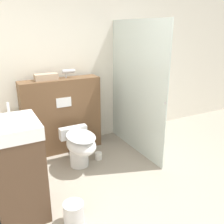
{
  "coord_description": "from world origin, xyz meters",
  "views": [
    {
      "loc": [
        -1.24,
        -1.58,
        1.84
      ],
      "look_at": [
        0.28,
        1.28,
        0.73
      ],
      "focal_mm": 40.0,
      "sensor_mm": 36.0,
      "label": 1
    }
  ],
  "objects": [
    {
      "name": "toilet",
      "position": [
        -0.19,
        1.31,
        0.32
      ],
      "size": [
        0.39,
        0.63,
        0.5
      ],
      "color": "white",
      "rests_on": "ground_plane"
    },
    {
      "name": "waste_bin",
      "position": [
        -0.64,
        0.33,
        0.12
      ],
      "size": [
        0.2,
        0.2,
        0.24
      ],
      "color": "silver",
      "rests_on": "ground_plane"
    },
    {
      "name": "wall_back",
      "position": [
        0.0,
        2.16,
        1.25
      ],
      "size": [
        8.0,
        0.06,
        2.5
      ],
      "color": "silver",
      "rests_on": "ground_plane"
    },
    {
      "name": "partition_panel",
      "position": [
        -0.23,
        1.92,
        0.56
      ],
      "size": [
        1.17,
        0.29,
        1.13
      ],
      "color": "brown",
      "rests_on": "ground_plane"
    },
    {
      "name": "ground_plane",
      "position": [
        0.0,
        0.0,
        0.0
      ],
      "size": [
        12.0,
        12.0,
        0.0
      ],
      "primitive_type": "plane",
      "color": "#9E9384"
    },
    {
      "name": "spare_toilet_roll",
      "position": [
        0.11,
        1.38,
        0.05
      ],
      "size": [
        0.1,
        0.1,
        0.11
      ],
      "color": "white",
      "rests_on": "ground_plane"
    },
    {
      "name": "hair_drier",
      "position": [
        -0.08,
        1.95,
        1.22
      ],
      "size": [
        0.21,
        0.06,
        0.13
      ],
      "color": "#B7B7BC",
      "rests_on": "partition_panel"
    },
    {
      "name": "folded_towel",
      "position": [
        -0.42,
        1.93,
        1.17
      ],
      "size": [
        0.32,
        0.15,
        0.09
      ],
      "color": "tan",
      "rests_on": "partition_panel"
    },
    {
      "name": "sink_vanity",
      "position": [
        -1.05,
        0.74,
        0.51
      ],
      "size": [
        0.46,
        0.57,
        1.16
      ],
      "color": "#473323",
      "rests_on": "ground_plane"
    },
    {
      "name": "shower_glass",
      "position": [
        0.76,
        1.42,
        0.97
      ],
      "size": [
        0.04,
        1.42,
        1.95
      ],
      "color": "silver",
      "rests_on": "ground_plane"
    }
  ]
}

